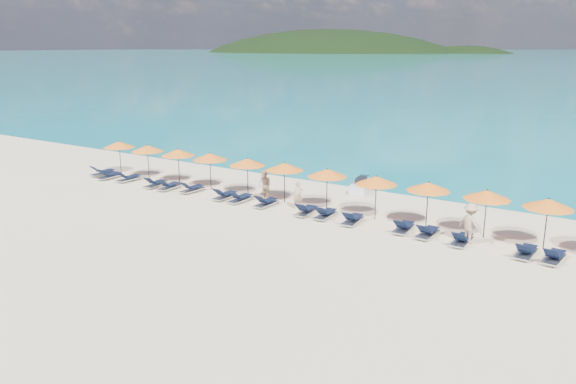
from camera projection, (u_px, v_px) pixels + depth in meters
The scene contains 35 objects.
ground at pixel (253, 230), 26.51m from camera, with size 1400.00×1400.00×0.00m, color beige.
headland_main at pixel (324, 87), 632.16m from camera, with size 374.00×242.00×126.50m.
headland_small at pixel (463, 89), 568.60m from camera, with size 162.00×126.00×85.50m.
jetski at pixel (362, 186), 33.40m from camera, with size 1.35×2.55×0.86m.
beachgoer_a at pixel (298, 195), 29.70m from camera, with size 0.55×0.36×1.50m, color tan.
beachgoer_b at pixel (265, 185), 31.26m from camera, with size 0.86×0.49×1.77m, color tan.
beachgoer_c at pixel (470, 224), 24.50m from camera, with size 1.19×0.55×1.84m, color tan.
umbrella_0 at pixel (119, 145), 37.51m from camera, with size 2.10×2.10×2.28m.
umbrella_1 at pixel (147, 148), 36.10m from camera, with size 2.10×2.10×2.28m.
umbrella_2 at pixel (178, 153), 34.72m from camera, with size 2.10×2.10×2.28m.
umbrella_3 at pixel (210, 157), 33.43m from camera, with size 2.10×2.10×2.28m.
umbrella_4 at pixel (247, 162), 31.90m from camera, with size 2.10×2.10×2.28m.
umbrella_5 at pixel (284, 167), 30.70m from camera, with size 2.10×2.10×2.28m.
umbrella_6 at pixel (327, 173), 29.22m from camera, with size 2.10×2.10×2.28m.
umbrella_7 at pixel (376, 180), 27.60m from camera, with size 2.10×2.10×2.28m.
umbrella_8 at pixel (428, 187), 26.40m from camera, with size 2.10×2.10×2.28m.
umbrella_9 at pixel (487, 195), 24.96m from camera, with size 2.10×2.10×2.28m.
umbrella_10 at pixel (548, 204), 23.58m from camera, with size 2.10×2.10×2.28m.
lounger_0 at pixel (102, 172), 37.47m from camera, with size 0.79×1.76×0.66m.
lounger_1 at pixel (109, 175), 36.59m from camera, with size 0.68×1.72×0.66m.
lounger_2 at pixel (128, 178), 35.89m from camera, with size 0.68×1.72×0.66m.
lounger_3 at pixel (156, 183), 34.43m from camera, with size 0.76×1.75×0.66m.
lounger_4 at pixel (169, 186), 33.82m from camera, with size 0.74×1.74×0.66m.
lounger_5 at pixel (192, 188), 33.23m from camera, with size 0.70×1.73×0.66m.
lounger_6 at pixel (225, 195), 31.76m from camera, with size 0.64×1.71×0.66m.
lounger_7 at pixel (240, 198), 31.15m from camera, with size 0.62×1.70×0.66m.
lounger_8 at pixel (266, 202), 30.32m from camera, with size 0.63×1.70×0.66m.
lounger_9 at pixel (306, 210), 28.83m from camera, with size 0.77×1.75×0.66m.
lounger_10 at pixel (325, 214), 28.28m from camera, with size 0.71×1.73×0.66m.
lounger_11 at pixel (353, 219), 27.38m from camera, with size 0.77×1.75×0.66m.
lounger_12 at pixel (404, 227), 26.20m from camera, with size 0.72×1.73×0.66m.
lounger_13 at pixel (428, 232), 25.49m from camera, with size 0.67×1.72×0.66m.
lounger_14 at pixel (462, 239), 24.54m from camera, with size 0.62×1.70×0.66m.
lounger_15 at pixel (526, 251), 23.12m from camera, with size 0.72×1.73×0.66m.
lounger_16 at pixel (554, 256), 22.57m from camera, with size 0.78×1.75×0.66m.
Camera 1 is at (15.09, -20.23, 8.49)m, focal length 35.00 mm.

